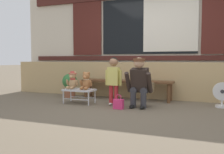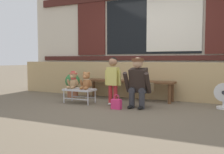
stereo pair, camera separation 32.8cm
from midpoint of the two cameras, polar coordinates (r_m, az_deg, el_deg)
ground_plane at (r=4.54m, az=4.51°, el=-7.48°), size 60.00×60.00×0.00m
brick_low_wall at (r=5.83m, az=9.41°, el=-0.75°), size 7.05×0.25×0.85m
shop_facade at (r=6.36m, az=10.85°, el=11.47°), size 7.19×0.26×3.45m
wooden_bench_long at (r=5.57m, az=5.43°, el=-1.47°), size 2.10×0.40×0.44m
small_display_bench at (r=5.14m, az=-5.76°, el=-3.13°), size 0.64×0.36×0.30m
teddy_bear_with_hat at (r=5.21m, az=-7.28°, el=-0.77°), size 0.28×0.27×0.36m
teddy_bear_plain at (r=5.05m, az=-4.20°, el=-1.00°), size 0.28×0.26×0.36m
child_standing at (r=4.86m, az=2.17°, el=0.33°), size 0.35×0.18×0.96m
adult_crouching at (r=4.67m, az=8.26°, el=-1.23°), size 0.50×0.49×0.95m
handbag_on_ground at (r=4.53m, az=3.12°, el=-6.27°), size 0.18×0.11×0.27m
potted_plant at (r=6.03m, az=-7.63°, el=-1.56°), size 0.36×0.36×0.57m
floor_fan at (r=5.02m, az=26.27°, el=-4.03°), size 0.34×0.24×0.48m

